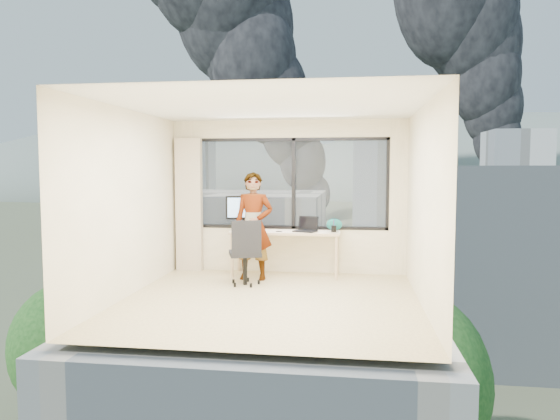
% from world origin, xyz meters
% --- Properties ---
extents(floor, '(4.00, 4.00, 0.01)m').
position_xyz_m(floor, '(0.00, 0.00, 0.00)').
color(floor, beige).
rests_on(floor, ground).
extents(ceiling, '(4.00, 4.00, 0.01)m').
position_xyz_m(ceiling, '(0.00, 0.00, 2.60)').
color(ceiling, white).
rests_on(ceiling, ground).
extents(wall_front, '(4.00, 0.01, 2.60)m').
position_xyz_m(wall_front, '(0.00, -2.00, 1.30)').
color(wall_front, beige).
rests_on(wall_front, ground).
extents(wall_left, '(0.01, 4.00, 2.60)m').
position_xyz_m(wall_left, '(-2.00, 0.00, 1.30)').
color(wall_left, beige).
rests_on(wall_left, ground).
extents(wall_right, '(0.01, 4.00, 2.60)m').
position_xyz_m(wall_right, '(2.00, 0.00, 1.30)').
color(wall_right, beige).
rests_on(wall_right, ground).
extents(window_wall, '(3.30, 0.16, 1.55)m').
position_xyz_m(window_wall, '(0.05, 2.00, 1.52)').
color(window_wall, black).
rests_on(window_wall, ground).
extents(curtain, '(0.45, 0.14, 2.30)m').
position_xyz_m(curtain, '(-1.72, 1.88, 1.15)').
color(curtain, beige).
rests_on(curtain, floor).
extents(desk, '(1.80, 0.60, 0.75)m').
position_xyz_m(desk, '(0.00, 1.66, 0.38)').
color(desk, tan).
rests_on(desk, floor).
extents(chair, '(0.66, 0.66, 1.03)m').
position_xyz_m(chair, '(-0.53, 0.89, 0.52)').
color(chair, black).
rests_on(chair, floor).
extents(person, '(0.65, 0.45, 1.72)m').
position_xyz_m(person, '(-0.47, 1.31, 0.86)').
color(person, '#2D2D33').
rests_on(person, floor).
extents(monitor, '(0.59, 0.28, 0.58)m').
position_xyz_m(monitor, '(-0.75, 1.80, 1.04)').
color(monitor, black).
rests_on(monitor, desk).
extents(game_console, '(0.36, 0.33, 0.07)m').
position_xyz_m(game_console, '(-0.80, 1.92, 0.79)').
color(game_console, white).
rests_on(game_console, desk).
extents(laptop, '(0.46, 0.47, 0.23)m').
position_xyz_m(laptop, '(0.33, 1.60, 0.86)').
color(laptop, black).
rests_on(laptop, desk).
extents(cellphone, '(0.10, 0.06, 0.01)m').
position_xyz_m(cellphone, '(-0.09, 1.54, 0.76)').
color(cellphone, black).
rests_on(cellphone, desk).
extents(pen_cup, '(0.10, 0.10, 0.11)m').
position_xyz_m(pen_cup, '(0.80, 1.61, 0.80)').
color(pen_cup, black).
rests_on(pen_cup, desk).
extents(handbag, '(0.28, 0.19, 0.20)m').
position_xyz_m(handbag, '(0.80, 1.83, 0.85)').
color(handbag, '#0D5145').
rests_on(handbag, desk).
extents(exterior_ground, '(400.00, 400.00, 0.04)m').
position_xyz_m(exterior_ground, '(0.00, 120.00, -14.00)').
color(exterior_ground, '#515B3D').
rests_on(exterior_ground, ground).
extents(near_bldg_a, '(16.00, 12.00, 14.00)m').
position_xyz_m(near_bldg_a, '(-9.00, 30.00, -7.00)').
color(near_bldg_a, beige).
rests_on(near_bldg_a, exterior_ground).
extents(near_bldg_b, '(14.00, 13.00, 16.00)m').
position_xyz_m(near_bldg_b, '(12.00, 38.00, -6.00)').
color(near_bldg_b, silver).
rests_on(near_bldg_b, exterior_ground).
extents(far_tower_a, '(14.00, 14.00, 28.00)m').
position_xyz_m(far_tower_a, '(-35.00, 95.00, 0.00)').
color(far_tower_a, silver).
rests_on(far_tower_a, exterior_ground).
extents(far_tower_b, '(13.00, 13.00, 30.00)m').
position_xyz_m(far_tower_b, '(8.00, 120.00, 1.00)').
color(far_tower_b, silver).
rests_on(far_tower_b, exterior_ground).
extents(far_tower_c, '(15.00, 15.00, 26.00)m').
position_xyz_m(far_tower_c, '(45.00, 140.00, -1.00)').
color(far_tower_c, silver).
rests_on(far_tower_c, exterior_ground).
extents(far_tower_d, '(16.00, 14.00, 22.00)m').
position_xyz_m(far_tower_d, '(-60.00, 150.00, -3.00)').
color(far_tower_d, silver).
rests_on(far_tower_d, exterior_ground).
extents(hill_a, '(288.00, 216.00, 90.00)m').
position_xyz_m(hill_a, '(-120.00, 320.00, -14.00)').
color(hill_a, slate).
rests_on(hill_a, exterior_ground).
extents(hill_b, '(300.00, 220.00, 96.00)m').
position_xyz_m(hill_b, '(100.00, 320.00, -14.00)').
color(hill_b, slate).
rests_on(hill_b, exterior_ground).
extents(tree_a, '(7.00, 7.00, 8.00)m').
position_xyz_m(tree_a, '(-16.00, 22.00, -10.00)').
color(tree_a, '#164417').
rests_on(tree_a, exterior_ground).
extents(tree_b, '(7.60, 7.60, 9.00)m').
position_xyz_m(tree_b, '(4.00, 18.00, -9.50)').
color(tree_b, '#164417').
rests_on(tree_b, exterior_ground).
extents(smoke_plume_a, '(40.00, 24.00, 90.00)m').
position_xyz_m(smoke_plume_a, '(-10.00, 150.00, 39.00)').
color(smoke_plume_a, black).
rests_on(smoke_plume_a, exterior_ground).
extents(smoke_plume_b, '(30.00, 18.00, 70.00)m').
position_xyz_m(smoke_plume_b, '(55.00, 170.00, 27.00)').
color(smoke_plume_b, black).
rests_on(smoke_plume_b, exterior_ground).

